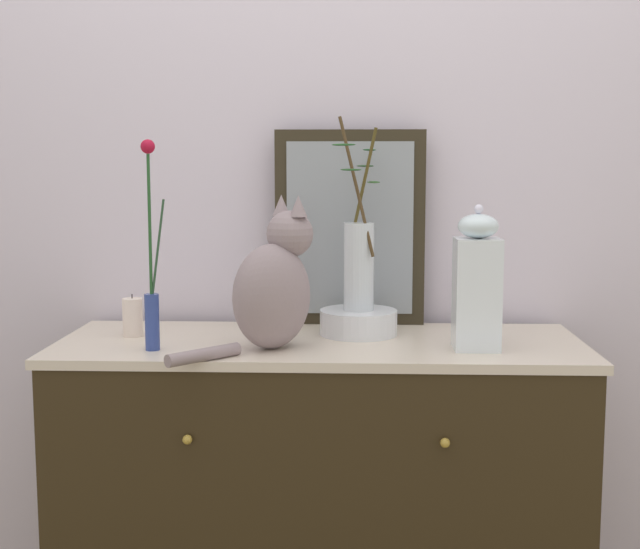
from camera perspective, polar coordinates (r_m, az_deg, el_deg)
name	(u,v)px	position (r m, az deg, el deg)	size (l,w,h in m)	color
wall_back	(325,180)	(2.65, 0.30, 6.26)	(4.40, 0.08, 2.60)	silver
sideboard	(320,495)	(2.47, 0.00, -14.30)	(1.42, 0.56, 0.87)	#2F2312
mirror_leaning	(350,228)	(2.55, 1.98, 3.08)	(0.44, 0.03, 0.57)	#2E2718
cat_sitting	(274,286)	(2.23, -3.06, -0.75)	(0.37, 0.37, 0.40)	gray
vase_slim_green	(151,283)	(2.24, -11.05, -0.57)	(0.06, 0.04, 0.54)	#2D418A
bowl_porcelain	(358,322)	(2.42, 2.55, -3.16)	(0.22, 0.22, 0.07)	white
vase_glass_clear	(359,260)	(2.40, 2.58, 0.97)	(0.14, 0.24, 0.53)	silver
jar_lidded_porcelain	(477,284)	(2.25, 10.30, -0.60)	(0.12, 0.12, 0.37)	white
candle_pillar	(133,317)	(2.45, -12.25, -2.77)	(0.05, 0.05, 0.12)	silver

